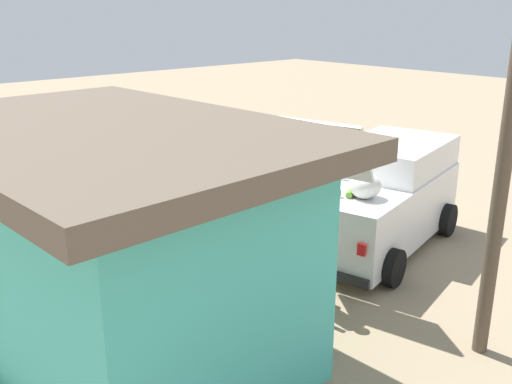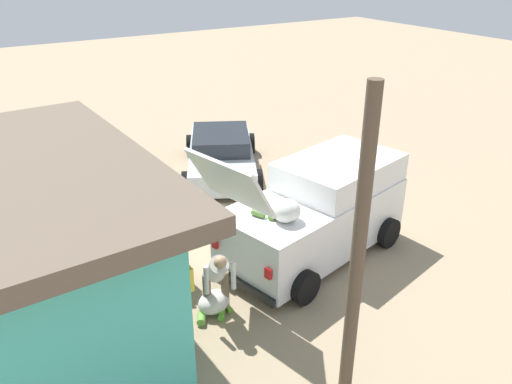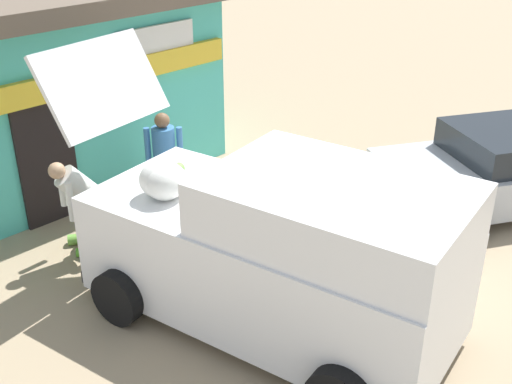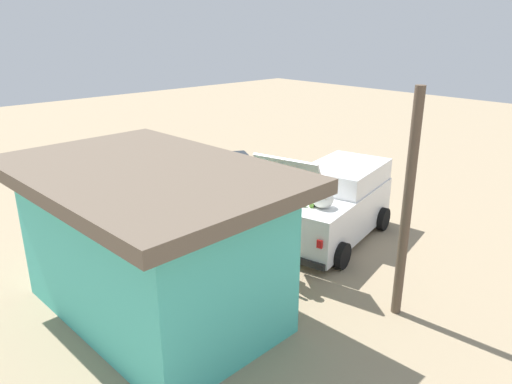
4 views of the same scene
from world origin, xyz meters
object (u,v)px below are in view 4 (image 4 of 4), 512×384
storefront_bar (151,240)px  parked_sedan (230,176)px  delivery_van (334,204)px  paint_bucket (201,229)px  unloaded_banana_pile (278,273)px  vendor_standing (235,229)px  customer_bending (284,249)px

storefront_bar → parked_sedan: storefront_bar is taller
delivery_van → paint_bucket: 3.90m
paint_bucket → parked_sedan: bearing=-52.7°
parked_sedan → unloaded_banana_pile: (-5.70, 3.27, -0.41)m
vendor_standing → parked_sedan: bearing=-38.7°
unloaded_banana_pile → delivery_van: bearing=-77.0°
paint_bucket → unloaded_banana_pile: bearing=175.9°
delivery_van → paint_bucket: size_ratio=14.22×
vendor_standing → paint_bucket: bearing=-12.3°
delivery_van → vendor_standing: 3.19m
customer_bending → unloaded_banana_pile: bearing=9.7°
storefront_bar → vendor_standing: storefront_bar is taller
delivery_van → unloaded_banana_pile: (-0.67, 2.92, -0.82)m
customer_bending → unloaded_banana_pile: customer_bending is taller
delivery_van → customer_bending: (-0.81, 2.90, -0.14)m
delivery_van → parked_sedan: delivery_van is taller
delivery_van → unloaded_banana_pile: 3.11m
vendor_standing → unloaded_banana_pile: size_ratio=1.98×
storefront_bar → vendor_standing: 2.79m
vendor_standing → customer_bending: (-1.51, -0.22, -0.09)m
delivery_van → parked_sedan: bearing=-4.0°
parked_sedan → paint_bucket: bearing=127.3°
paint_bucket → delivery_van: bearing=-135.4°
paint_bucket → storefront_bar: bearing=129.1°
delivery_van → unloaded_banana_pile: delivery_van is taller
delivery_van → parked_sedan: (5.02, -0.35, -0.41)m
unloaded_banana_pile → vendor_standing: bearing=8.1°
storefront_bar → delivery_van: 5.81m
storefront_bar → paint_bucket: (2.51, -3.09, -1.49)m
storefront_bar → customer_bending: size_ratio=4.37×
delivery_van → unloaded_banana_pile: bearing=103.0°
storefront_bar → paint_bucket: storefront_bar is taller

